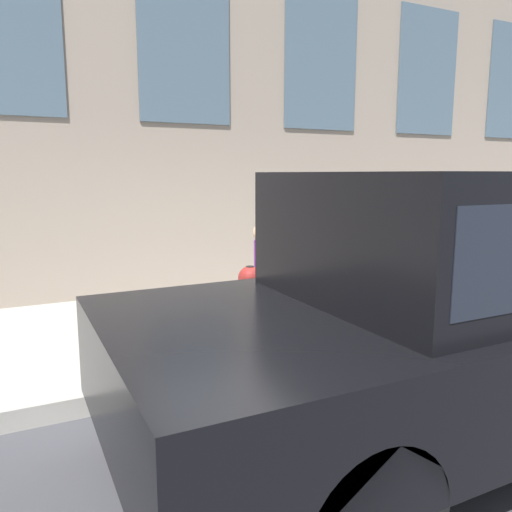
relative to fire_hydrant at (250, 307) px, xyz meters
The scene contains 5 objects.
ground_plane 0.75m from the fire_hydrant, 143.66° to the right, with size 80.00×80.00×0.00m, color #47474C.
sidewalk 1.25m from the fire_hydrant, 14.64° to the right, with size 3.02×60.00×0.16m.
fire_hydrant is the anchor object (origin of this frame).
person 0.64m from the fire_hydrant, 37.25° to the right, with size 0.27×0.18×1.13m.
parked_car_black_near 1.93m from the fire_hydrant, 155.49° to the right, with size 1.96×4.78×1.81m.
Camera 1 is at (-3.68, 2.24, 1.80)m, focal length 35.00 mm.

